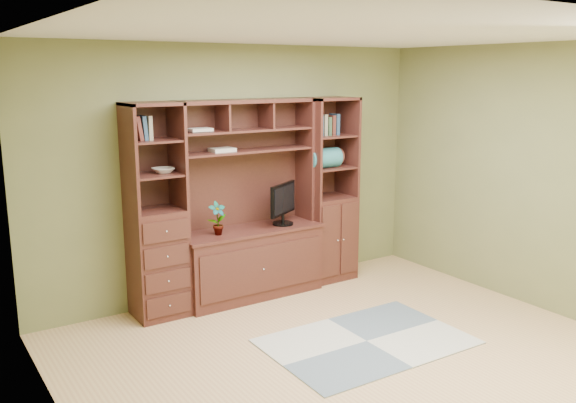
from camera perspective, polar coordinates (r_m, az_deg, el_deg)
room at (r=4.80m, az=6.77°, el=-0.31°), size 4.60×4.10×2.64m
center_hutch at (r=6.25m, az=-3.54°, el=0.06°), size 1.54×0.53×2.05m
left_tower at (r=5.87m, az=-12.25°, el=-0.97°), size 0.50×0.45×2.05m
right_tower at (r=6.84m, az=3.77°, el=1.10°), size 0.55×0.45×2.05m
rug at (r=5.52m, az=7.37°, el=-12.86°), size 1.75×1.18×0.01m
monitor at (r=6.41m, az=-0.49°, el=0.48°), size 0.54×0.44×0.61m
orchid at (r=6.07m, az=-6.61°, el=-1.58°), size 0.18×0.12×0.34m
magazines at (r=6.12m, az=-6.18°, el=4.83°), size 0.24×0.17×0.04m
bowl at (r=5.83m, az=-11.60°, el=2.87°), size 0.20×0.20×0.05m
blanket_teal at (r=6.67m, az=3.33°, el=4.08°), size 0.37×0.22×0.22m
blanket_red at (r=6.87m, az=3.74°, el=4.18°), size 0.34×0.19×0.19m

